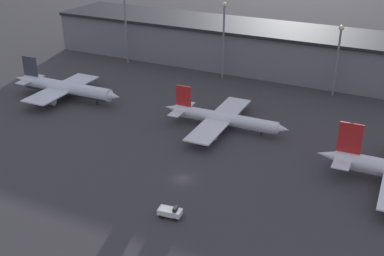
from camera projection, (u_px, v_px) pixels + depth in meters
name	position (u px, v px, depth m)	size (l,w,h in m)	color
ground	(183.00, 179.00, 114.24)	(600.00, 600.00, 0.00)	#383538
terminal_building	(291.00, 52.00, 182.45)	(198.68, 28.78, 16.51)	slate
airplane_1	(65.00, 88.00, 159.72)	(42.82, 29.74, 12.73)	silver
airplane_2	(223.00, 119.00, 138.82)	(38.35, 34.55, 11.08)	silver
service_vehicle_2	(170.00, 212.00, 99.90)	(5.19, 3.05, 2.72)	white
lamp_post_0	(125.00, 19.00, 190.26)	(1.80, 1.80, 28.73)	slate
lamp_post_1	(224.00, 31.00, 173.20)	(1.80, 1.80, 27.99)	slate
lamp_post_2	(338.00, 51.00, 157.46)	(1.80, 1.80, 24.08)	slate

